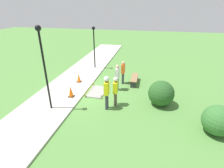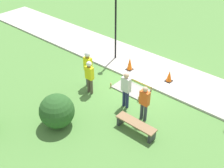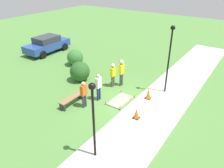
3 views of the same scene
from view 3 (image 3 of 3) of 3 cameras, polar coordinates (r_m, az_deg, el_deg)
name	(u,v)px [view 3 (image 3 of 3)]	position (r m, az deg, el deg)	size (l,w,h in m)	color
ground_plane	(130,105)	(13.18, 4.75, -5.38)	(60.00, 60.00, 0.00)	#51843D
sidewalk	(153,112)	(12.62, 10.65, -7.21)	(28.00, 2.98, 0.10)	#BCB7AD
wet_concrete_patch	(121,101)	(13.47, 2.25, -4.34)	(1.74, 1.07, 0.26)	gray
traffic_cone_near_patch	(136,113)	(11.78, 6.41, -7.63)	(0.34, 0.34, 0.60)	black
traffic_cone_far_patch	(148,93)	(13.56, 9.46, -2.43)	(0.34, 0.34, 0.72)	black
park_bench	(72,99)	(13.23, -10.47, -3.94)	(1.73, 0.44, 0.48)	#2D2D33
worker_supervisor	(121,70)	(14.79, 2.48, 3.63)	(0.40, 0.27, 1.90)	#383D47
worker_assistant	(113,73)	(14.68, 0.23, 2.86)	(0.40, 0.25, 1.71)	brown
bystander_in_orange_shirt	(84,93)	(12.56, -7.37, -2.34)	(0.40, 0.22, 1.65)	#383D47
bystander_in_gray_shirt	(98,85)	(13.15, -3.58, -0.38)	(0.40, 0.23, 1.75)	navy
lamppost_near	(170,51)	(13.62, 14.88, 8.34)	(0.28, 0.28, 4.29)	black
lamppost_far	(93,110)	(8.41, -4.95, -6.81)	(0.28, 0.28, 3.49)	black
parked_car_blue	(47,44)	(22.25, -16.58, 9.94)	(4.52, 2.15, 1.58)	#28479E
shrub_rounded_near	(75,57)	(18.63, -9.62, 6.86)	(1.34, 1.34, 1.34)	#387033
shrub_rounded_mid	(80,71)	(15.81, -8.39, 3.27)	(1.43, 1.43, 1.43)	#285623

